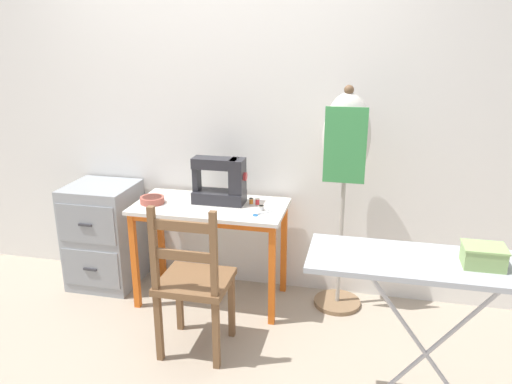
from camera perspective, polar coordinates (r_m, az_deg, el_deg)
ground_plane at (r=3.43m, az=-6.30°, el=-14.06°), size 14.00×14.00×0.00m
wall_back at (r=3.52m, az=-3.89°, el=9.07°), size 10.00×0.05×2.55m
sewing_table at (r=3.37m, az=-5.29°, el=-3.06°), size 1.02×0.52×0.71m
sewing_machine at (r=3.33m, az=-3.89°, el=1.13°), size 0.36×0.16×0.33m
fabric_bowl at (r=3.43m, az=-11.78°, el=-0.87°), size 0.16×0.16×0.04m
scissors at (r=3.16m, az=0.41°, el=-2.52°), size 0.11×0.14×0.01m
thread_spool_near_machine at (r=3.34m, az=-0.55°, el=-1.05°), size 0.03×0.03×0.04m
thread_spool_mid_table at (r=3.33m, az=0.16°, el=-1.11°), size 0.03×0.03×0.04m
thread_spool_far_edge at (r=3.23m, az=0.63°, el=-1.84°), size 0.04×0.04×0.03m
wooden_chair at (r=2.91m, az=-7.18°, el=-10.26°), size 0.40×0.38×0.94m
filing_cabinet at (r=3.85m, az=-16.93°, el=-4.71°), size 0.47×0.46×0.76m
dress_form at (r=3.20m, az=10.19°, el=4.43°), size 0.32×0.32×1.50m
ironing_board at (r=2.27m, az=19.87°, el=-8.55°), size 1.08×0.38×0.90m
storage_box at (r=2.25m, az=24.55°, el=-6.67°), size 0.17×0.13×0.09m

